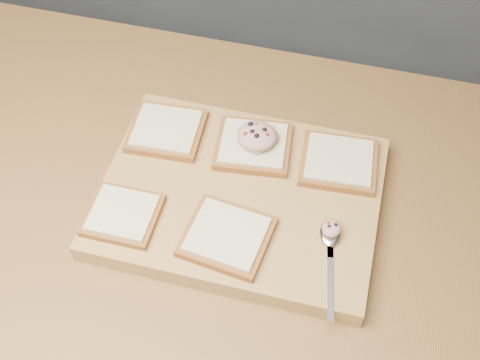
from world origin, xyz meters
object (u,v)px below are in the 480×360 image
object	(u,v)px
cutting_board	(240,197)
bread_far_center	(253,146)
spoon	(330,240)
tuna_salad_dollop	(257,136)

from	to	relation	value
cutting_board	bread_far_center	bearing A→B (deg)	90.11
cutting_board	spoon	xyz separation A→B (m)	(0.16, -0.06, 0.02)
cutting_board	spoon	bearing A→B (deg)	-20.62
bread_far_center	tuna_salad_dollop	bearing A→B (deg)	19.15
cutting_board	tuna_salad_dollop	bearing A→B (deg)	86.84
cutting_board	tuna_salad_dollop	size ratio (longest dim) A/B	6.63
tuna_salad_dollop	spoon	bearing A→B (deg)	-44.92
tuna_salad_dollop	spoon	xyz separation A→B (m)	(0.15, -0.15, -0.03)
cutting_board	bread_far_center	size ratio (longest dim) A/B	3.28
bread_far_center	spoon	world-z (taller)	bread_far_center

